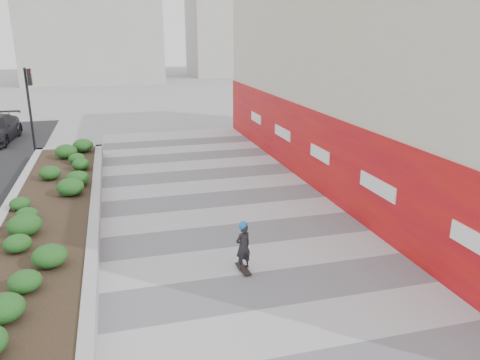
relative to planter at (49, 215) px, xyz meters
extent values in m
plane|color=gray|center=(5.50, -7.00, -0.42)|extent=(160.00, 160.00, 0.00)
cube|color=#A8A8AD|center=(5.50, -4.00, -0.41)|extent=(8.00, 36.00, 0.01)
cube|color=beige|center=(12.50, 2.00, 3.58)|extent=(6.00, 24.00, 8.00)
cube|color=red|center=(9.52, 2.00, 1.08)|extent=(0.12, 24.00, 3.00)
cube|color=#9E9EA0|center=(0.00, 8.85, -0.14)|extent=(3.00, 0.30, 0.55)
cube|color=#9E9EA0|center=(-1.35, 0.00, -0.14)|extent=(0.30, 18.00, 0.55)
cube|color=#9E9EA0|center=(1.35, 0.00, -0.14)|extent=(0.30, 18.00, 0.55)
cube|color=#2D2116|center=(0.00, 0.00, -0.17)|extent=(2.40, 17.40, 0.50)
cylinder|color=black|center=(-1.80, 10.50, 1.68)|extent=(0.12, 0.12, 4.20)
cube|color=black|center=(-1.62, 10.50, 3.33)|extent=(0.18, 0.28, 0.80)
cylinder|color=#595654|center=(6.00, -4.00, -0.42)|extent=(0.44, 0.44, 0.01)
cube|color=black|center=(5.02, -4.21, -0.35)|extent=(0.26, 0.73, 0.02)
imported|color=black|center=(5.02, -4.21, 0.26)|extent=(0.52, 0.43, 1.21)
sphere|color=blue|center=(5.02, -4.21, 0.83)|extent=(0.23, 0.23, 0.23)
camera|label=1|loc=(2.14, -14.46, 5.36)|focal=35.00mm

